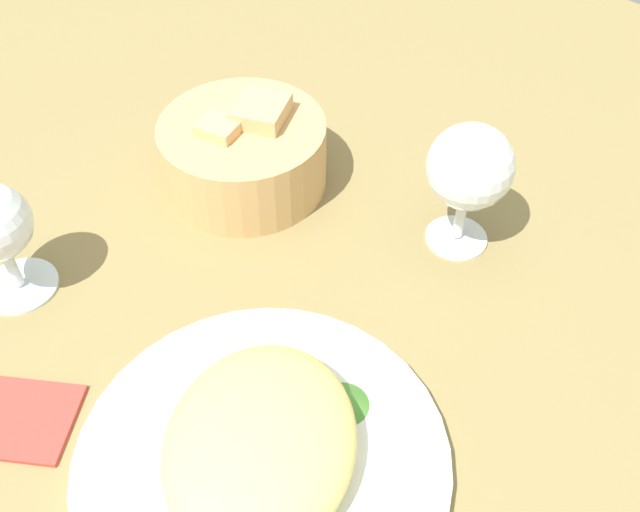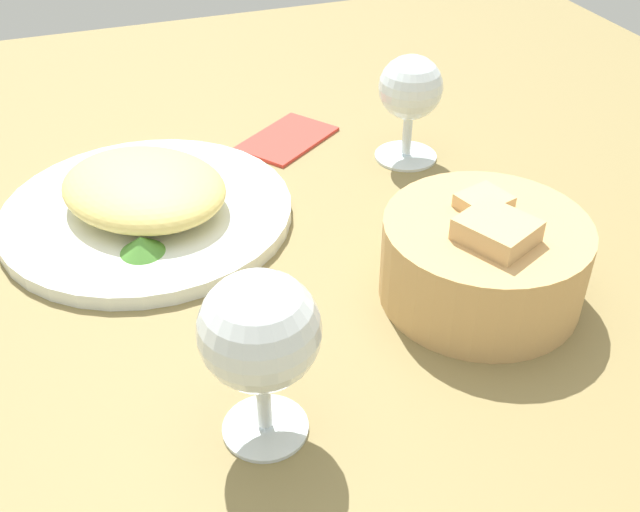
{
  "view_description": "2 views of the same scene",
  "coord_description": "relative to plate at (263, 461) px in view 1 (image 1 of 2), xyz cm",
  "views": [
    {
      "loc": [
        -29.86,
        -28.04,
        49.86
      ],
      "look_at": [
        0.42,
        -0.17,
        5.58
      ],
      "focal_mm": 40.47,
      "sensor_mm": 36.0,
      "label": 1
    },
    {
      "loc": [
        48.8,
        -13.14,
        40.18
      ],
      "look_at": [
        1.75,
        3.92,
        3.59
      ],
      "focal_mm": 42.35,
      "sensor_mm": 36.0,
      "label": 2
    }
  ],
  "objects": [
    {
      "name": "lettuce_garnish",
      "position": [
        7.32,
        -1.55,
        1.5
      ],
      "size": [
        3.97,
        3.97,
        1.61
      ],
      "primitive_type": "cone",
      "color": "#498A32",
      "rests_on": "plate"
    },
    {
      "name": "folded_napkin",
      "position": [
        -10.92,
        17.65,
        -0.3
      ],
      "size": [
        12.09,
        13.02,
        0.8
      ],
      "primitive_type": "cube",
      "rotation": [
        0.0,
        0.0,
        2.19
      ],
      "color": "red",
      "rests_on": "ground_plane"
    },
    {
      "name": "bread_basket",
      "position": [
        21.23,
        24.12,
        3.14
      ],
      "size": [
        16.66,
        16.66,
        9.0
      ],
      "color": "tan",
      "rests_on": "ground_plane"
    },
    {
      "name": "plate",
      "position": [
        0.0,
        0.0,
        0.0
      ],
      "size": [
        27.73,
        27.73,
        1.4
      ],
      "primitive_type": "cylinder",
      "color": "white",
      "rests_on": "ground_plane"
    },
    {
      "name": "wine_glass_near",
      "position": [
        29.1,
        3.14,
        7.93
      ],
      "size": [
        7.83,
        7.83,
        12.96
      ],
      "color": "silver",
      "rests_on": "ground_plane"
    },
    {
      "name": "omelette",
      "position": [
        0.0,
        0.0,
        2.78
      ],
      "size": [
        21.59,
        20.78,
        4.16
      ],
      "primitive_type": "ellipsoid",
      "rotation": [
        0.0,
        0.0,
        0.59
      ],
      "color": "#DAC46A",
      "rests_on": "plate"
    },
    {
      "name": "ground_plane",
      "position": [
        14.28,
        7.94,
        -1.7
      ],
      "size": [
        140.0,
        140.0,
        2.0
      ],
      "primitive_type": "cube",
      "color": "olive"
    }
  ]
}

